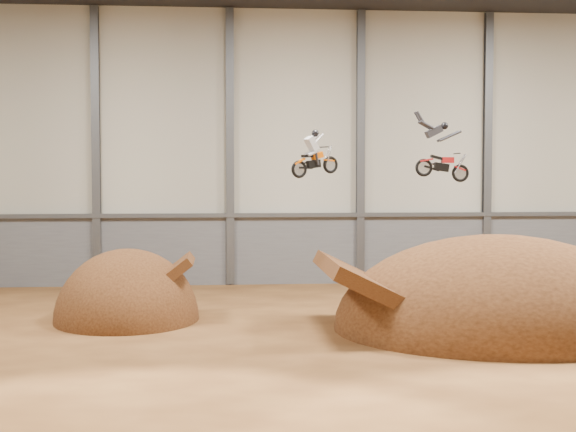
% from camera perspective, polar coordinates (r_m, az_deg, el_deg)
% --- Properties ---
extents(floor, '(40.00, 40.00, 0.00)m').
position_cam_1_polar(floor, '(26.75, 3.59, -9.17)').
color(floor, '#502E15').
rests_on(floor, ground).
extents(back_wall, '(40.00, 0.10, 14.00)m').
position_cam_1_polar(back_wall, '(41.07, 0.53, 4.90)').
color(back_wall, '#BCB9A7').
rests_on(back_wall, ground).
extents(lower_band_back, '(39.80, 0.18, 3.50)m').
position_cam_1_polar(lower_band_back, '(41.13, 0.54, -2.42)').
color(lower_band_back, slate).
rests_on(lower_band_back, ground).
extents(steel_rail, '(39.80, 0.35, 0.20)m').
position_cam_1_polar(steel_rail, '(40.85, 0.56, 0.07)').
color(steel_rail, '#47494F').
rests_on(steel_rail, lower_band_back).
extents(steel_column_1, '(0.40, 0.36, 13.90)m').
position_cam_1_polar(steel_column_1, '(41.15, -13.50, 4.82)').
color(steel_column_1, '#47494F').
rests_on(steel_column_1, ground).
extents(steel_column_2, '(0.40, 0.36, 13.90)m').
position_cam_1_polar(steel_column_2, '(40.69, -4.14, 4.91)').
color(steel_column_2, '#47494F').
rests_on(steel_column_2, ground).
extents(steel_column_3, '(0.40, 0.36, 13.90)m').
position_cam_1_polar(steel_column_3, '(41.32, 5.18, 4.88)').
color(steel_column_3, '#47494F').
rests_on(steel_column_3, ground).
extents(steel_column_4, '(0.40, 0.36, 13.90)m').
position_cam_1_polar(steel_column_4, '(42.99, 13.99, 4.73)').
color(steel_column_4, '#47494F').
rests_on(steel_column_4, ground).
extents(takeoff_ramp, '(5.52, 6.37, 5.52)m').
position_cam_1_polar(takeoff_ramp, '(31.84, -11.36, -7.26)').
color(takeoff_ramp, '#371D0D').
rests_on(takeoff_ramp, ground).
extents(landing_ramp, '(11.94, 10.56, 6.89)m').
position_cam_1_polar(landing_ramp, '(30.39, 14.66, -7.79)').
color(landing_ramp, '#371D0D').
rests_on(landing_ramp, ground).
extents(fmx_rider_a, '(2.29, 1.65, 2.02)m').
position_cam_1_polar(fmx_rider_a, '(29.09, 1.99, 4.66)').
color(fmx_rider_a, '#F06501').
extents(fmx_rider_b, '(3.09, 0.92, 2.73)m').
position_cam_1_polar(fmx_rider_b, '(30.44, 10.84, 4.82)').
color(fmx_rider_b, red).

